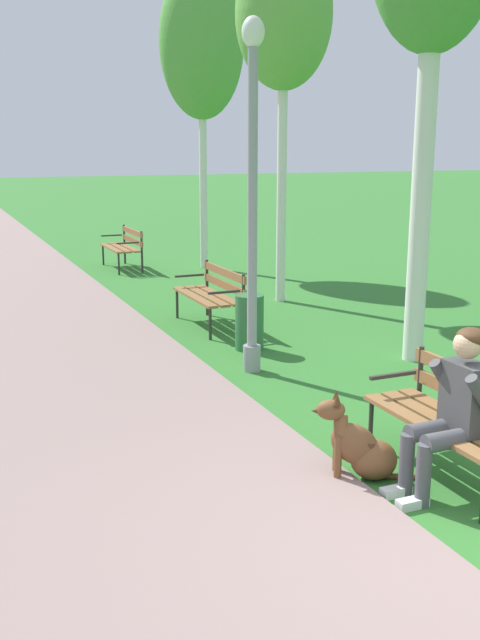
# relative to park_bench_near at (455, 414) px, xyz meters

# --- Properties ---
(park_bench_near) EXTENTS (0.55, 1.50, 0.85)m
(park_bench_near) POSITION_rel_park_bench_near_xyz_m (0.00, 0.00, 0.00)
(park_bench_near) COLOR olive
(park_bench_near) RESTS_ON ground
(park_bench_mid) EXTENTS (0.55, 1.50, 0.85)m
(park_bench_mid) POSITION_rel_park_bench_near_xyz_m (0.04, 5.27, 0.00)
(park_bench_mid) COLOR olive
(park_bench_mid) RESTS_ON ground
(park_bench_far) EXTENTS (0.55, 1.50, 0.85)m
(park_bench_far) POSITION_rel_park_bench_near_xyz_m (0.16, 10.67, 0.00)
(park_bench_far) COLOR olive
(park_bench_far) RESTS_ON ground
(person_seated_on_near_bench) EXTENTS (0.74, 0.49, 1.25)m
(person_seated_on_near_bench) POSITION_rel_park_bench_near_xyz_m (-0.21, -0.22, 0.17)
(person_seated_on_near_bench) COLOR #4C4C51
(person_seated_on_near_bench) RESTS_ON ground
(dog_brown) EXTENTS (0.78, 0.48, 0.71)m
(dog_brown) POSITION_rel_park_bench_near_xyz_m (-0.69, 0.23, -0.25)
(dog_brown) COLOR brown
(dog_brown) RESTS_ON ground
(lamp_post_near) EXTENTS (0.24, 0.24, 3.81)m
(lamp_post_near) POSITION_rel_park_bench_near_xyz_m (-0.31, 3.11, 1.47)
(lamp_post_near) COLOR gray
(lamp_post_near) RESTS_ON ground
(birch_tree_third) EXTENTS (1.50, 1.49, 5.60)m
(birch_tree_third) POSITION_rel_park_bench_near_xyz_m (1.71, 6.48, 3.91)
(birch_tree_third) COLOR silver
(birch_tree_third) RESTS_ON ground
(birch_tree_fourth) EXTENTS (1.71, 1.48, 6.00)m
(birch_tree_fourth) POSITION_rel_park_bench_near_xyz_m (1.74, 10.16, 3.97)
(birch_tree_fourth) COLOR silver
(birch_tree_fourth) RESTS_ON ground
(litter_bin) EXTENTS (0.36, 0.36, 0.70)m
(litter_bin) POSITION_rel_park_bench_near_xyz_m (0.03, 3.96, -0.16)
(litter_bin) COLOR #2D6638
(litter_bin) RESTS_ON ground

